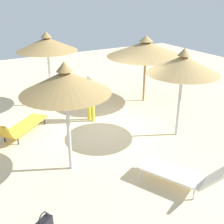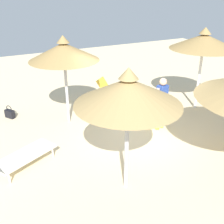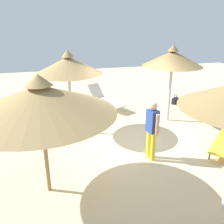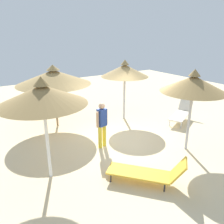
{
  "view_description": "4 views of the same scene",
  "coord_description": "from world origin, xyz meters",
  "px_view_note": "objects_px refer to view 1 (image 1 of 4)",
  "views": [
    {
      "loc": [
        3.78,
        7.09,
        4.14
      ],
      "look_at": [
        0.11,
        0.6,
        0.89
      ],
      "focal_mm": 44.82,
      "sensor_mm": 36.0,
      "label": 1
    },
    {
      "loc": [
        -5.89,
        3.78,
        4.04
      ],
      "look_at": [
        -0.01,
        0.76,
        0.94
      ],
      "focal_mm": 43.82,
      "sensor_mm": 36.0,
      "label": 2
    },
    {
      "loc": [
        -2.43,
        -6.31,
        3.56
      ],
      "look_at": [
        -0.78,
        -0.09,
        1.12
      ],
      "focal_mm": 39.69,
      "sensor_mm": 36.0,
      "label": 3
    },
    {
      "loc": [
        6.21,
        -4.48,
        3.81
      ],
      "look_at": [
        -0.7,
        -0.03,
        0.89
      ],
      "focal_mm": 36.15,
      "sensor_mm": 36.0,
      "label": 4
    }
  ],
  "objects_px": {
    "parasol_umbrella_front": "(65,82)",
    "lounge_chair_edge": "(20,127)",
    "lounge_chair_center": "(183,174)",
    "person_standing_near_right": "(90,95)",
    "parasol_umbrella_far_left": "(146,49)",
    "parasol_umbrella_near_left": "(47,44)",
    "parasol_umbrella_far_right": "(183,65)"
  },
  "relations": [
    {
      "from": "parasol_umbrella_near_left",
      "to": "parasol_umbrella_front",
      "type": "bearing_deg",
      "value": 77.53
    },
    {
      "from": "lounge_chair_edge",
      "to": "parasol_umbrella_near_left",
      "type": "bearing_deg",
      "value": -129.13
    },
    {
      "from": "parasol_umbrella_far_right",
      "to": "lounge_chair_edge",
      "type": "relative_size",
      "value": 1.41
    },
    {
      "from": "lounge_chair_edge",
      "to": "person_standing_near_right",
      "type": "xyz_separation_m",
      "value": [
        -2.41,
        0.0,
        0.6
      ]
    },
    {
      "from": "parasol_umbrella_front",
      "to": "lounge_chair_edge",
      "type": "relative_size",
      "value": 1.43
    },
    {
      "from": "parasol_umbrella_front",
      "to": "lounge_chair_center",
      "type": "xyz_separation_m",
      "value": [
        -1.92,
        1.96,
        -1.89
      ]
    },
    {
      "from": "parasol_umbrella_near_left",
      "to": "parasol_umbrella_far_right",
      "type": "distance_m",
      "value": 5.05
    },
    {
      "from": "parasol_umbrella_near_left",
      "to": "parasol_umbrella_far_right",
      "type": "relative_size",
      "value": 1.04
    },
    {
      "from": "lounge_chair_center",
      "to": "lounge_chair_edge",
      "type": "bearing_deg",
      "value": -58.63
    },
    {
      "from": "parasol_umbrella_near_left",
      "to": "lounge_chair_edge",
      "type": "bearing_deg",
      "value": 50.87
    },
    {
      "from": "parasol_umbrella_front",
      "to": "person_standing_near_right",
      "type": "xyz_separation_m",
      "value": [
        -1.69,
        -2.35,
        -1.35
      ]
    },
    {
      "from": "parasol_umbrella_far_left",
      "to": "person_standing_near_right",
      "type": "height_order",
      "value": "parasol_umbrella_far_left"
    },
    {
      "from": "parasol_umbrella_near_left",
      "to": "parasol_umbrella_far_left",
      "type": "xyz_separation_m",
      "value": [
        -3.39,
        1.43,
        -0.25
      ]
    },
    {
      "from": "person_standing_near_right",
      "to": "lounge_chair_edge",
      "type": "bearing_deg",
      "value": -0.08
    },
    {
      "from": "parasol_umbrella_front",
      "to": "parasol_umbrella_near_left",
      "type": "distance_m",
      "value": 4.55
    },
    {
      "from": "lounge_chair_center",
      "to": "lounge_chair_edge",
      "type": "height_order",
      "value": "lounge_chair_center"
    },
    {
      "from": "parasol_umbrella_front",
      "to": "parasol_umbrella_far_left",
      "type": "bearing_deg",
      "value": -145.44
    },
    {
      "from": "parasol_umbrella_far_left",
      "to": "lounge_chair_center",
      "type": "bearing_deg",
      "value": 63.72
    },
    {
      "from": "parasol_umbrella_near_left",
      "to": "parasol_umbrella_far_right",
      "type": "bearing_deg",
      "value": 120.49
    },
    {
      "from": "lounge_chair_edge",
      "to": "person_standing_near_right",
      "type": "distance_m",
      "value": 2.48
    },
    {
      "from": "lounge_chair_edge",
      "to": "person_standing_near_right",
      "type": "relative_size",
      "value": 1.19
    },
    {
      "from": "parasol_umbrella_front",
      "to": "lounge_chair_edge",
      "type": "distance_m",
      "value": 3.14
    },
    {
      "from": "parasol_umbrella_near_left",
      "to": "person_standing_near_right",
      "type": "height_order",
      "value": "parasol_umbrella_near_left"
    },
    {
      "from": "parasol_umbrella_near_left",
      "to": "lounge_chair_center",
      "type": "bearing_deg",
      "value": 98.3
    },
    {
      "from": "parasol_umbrella_front",
      "to": "person_standing_near_right",
      "type": "bearing_deg",
      "value": -125.73
    },
    {
      "from": "parasol_umbrella_front",
      "to": "parasol_umbrella_far_left",
      "type": "distance_m",
      "value": 5.31
    },
    {
      "from": "lounge_chair_edge",
      "to": "lounge_chair_center",
      "type": "bearing_deg",
      "value": 121.37
    },
    {
      "from": "parasol_umbrella_far_right",
      "to": "parasol_umbrella_far_left",
      "type": "xyz_separation_m",
      "value": [
        -0.83,
        -2.92,
        -0.11
      ]
    },
    {
      "from": "parasol_umbrella_near_left",
      "to": "parasol_umbrella_far_right",
      "type": "xyz_separation_m",
      "value": [
        -2.56,
        4.35,
        -0.13
      ]
    },
    {
      "from": "parasol_umbrella_front",
      "to": "parasol_umbrella_far_right",
      "type": "bearing_deg",
      "value": -178.59
    },
    {
      "from": "lounge_chair_center",
      "to": "lounge_chair_edge",
      "type": "xyz_separation_m",
      "value": [
        2.63,
        -4.32,
        -0.06
      ]
    },
    {
      "from": "parasol_umbrella_far_left",
      "to": "lounge_chair_center",
      "type": "distance_m",
      "value": 5.81
    }
  ]
}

